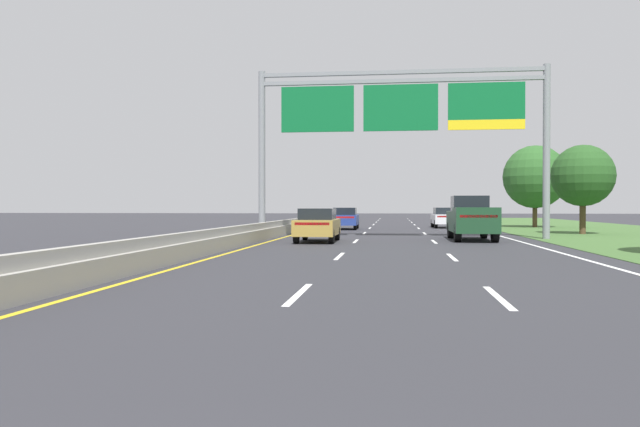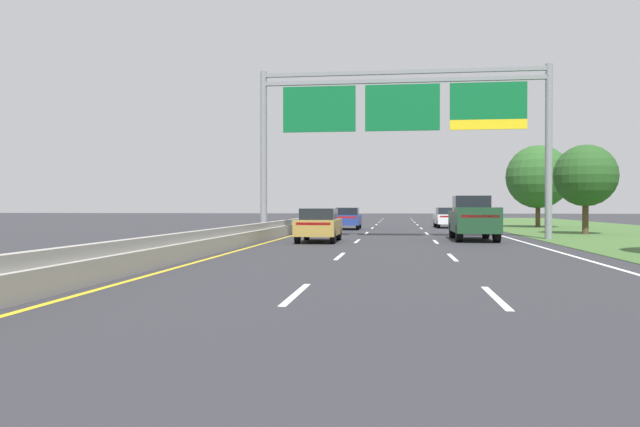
# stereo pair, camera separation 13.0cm
# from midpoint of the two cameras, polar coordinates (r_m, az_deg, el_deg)

# --- Properties ---
(ground_plane) EXTENTS (220.00, 220.00, 0.00)m
(ground_plane) POSITION_cam_midpoint_polar(r_m,az_deg,el_deg) (36.18, 6.75, -1.98)
(ground_plane) COLOR #2B2B30
(lane_striping) EXTENTS (11.96, 106.00, 0.01)m
(lane_striping) POSITION_cam_midpoint_polar(r_m,az_deg,el_deg) (35.72, 6.75, -2.01)
(lane_striping) COLOR white
(lane_striping) RESTS_ON ground
(median_barrier_concrete) EXTENTS (0.60, 110.00, 0.85)m
(median_barrier_concrete) POSITION_cam_midpoint_polar(r_m,az_deg,el_deg) (36.76, -3.60, -1.39)
(median_barrier_concrete) COLOR #99968E
(median_barrier_concrete) RESTS_ON ground
(overhead_sign_gantry) EXTENTS (15.06, 0.42, 8.87)m
(overhead_sign_gantry) POSITION_cam_midpoint_polar(r_m,az_deg,el_deg) (32.82, 7.29, 8.84)
(overhead_sign_gantry) COLOR gray
(overhead_sign_gantry) RESTS_ON ground
(pickup_truck_darkgreen) EXTENTS (2.02, 5.41, 2.20)m
(pickup_truck_darkgreen) POSITION_cam_midpoint_polar(r_m,az_deg,el_deg) (31.56, 13.62, -0.43)
(pickup_truck_darkgreen) COLOR #193D23
(pickup_truck_darkgreen) RESTS_ON ground
(car_blue_left_lane_sedan) EXTENTS (1.87, 4.42, 1.57)m
(car_blue_left_lane_sedan) POSITION_cam_midpoint_polar(r_m,az_deg,el_deg) (45.22, 2.25, -0.41)
(car_blue_left_lane_sedan) COLOR navy
(car_blue_left_lane_sedan) RESTS_ON ground
(car_gold_left_lane_sedan) EXTENTS (1.84, 4.41, 1.57)m
(car_gold_left_lane_sedan) POSITION_cam_midpoint_polar(r_m,az_deg,el_deg) (29.19, -0.34, -1.01)
(car_gold_left_lane_sedan) COLOR #A38438
(car_gold_left_lane_sedan) RESTS_ON ground
(car_white_right_lane_sedan) EXTENTS (1.92, 4.44, 1.57)m
(car_white_right_lane_sedan) POSITION_cam_midpoint_polar(r_m,az_deg,el_deg) (49.26, 11.30, -0.34)
(car_white_right_lane_sedan) COLOR silver
(car_white_right_lane_sedan) RESTS_ON ground
(roadside_tree_mid) EXTENTS (3.67, 3.67, 5.34)m
(roadside_tree_mid) POSITION_cam_midpoint_polar(r_m,az_deg,el_deg) (40.12, 22.91, 3.22)
(roadside_tree_mid) COLOR #4C3823
(roadside_tree_mid) RESTS_ON ground
(roadside_tree_far) EXTENTS (4.96, 4.96, 6.48)m
(roadside_tree_far) POSITION_cam_midpoint_polar(r_m,az_deg,el_deg) (51.75, 19.08, 3.20)
(roadside_tree_far) COLOR #4C3823
(roadside_tree_far) RESTS_ON ground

